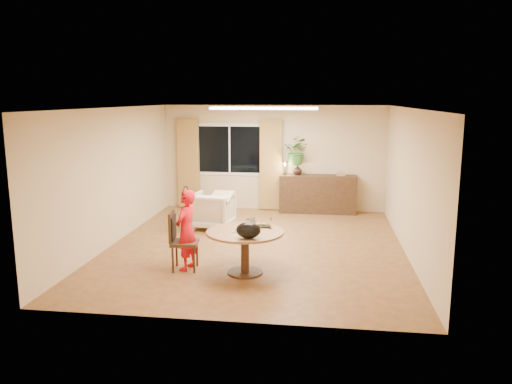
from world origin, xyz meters
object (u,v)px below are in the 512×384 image
dining_chair (185,241)px  child (187,230)px  sideboard (318,194)px  armchair (213,210)px  dining_table (245,240)px

dining_chair → child: (0.03, 0.02, 0.18)m
sideboard → child: bearing=-115.1°
dining_chair → armchair: bearing=86.6°
child → armchair: 2.66m
dining_table → sideboard: sideboard is taller
child → sideboard: (2.07, 4.42, -0.20)m
armchair → dining_table: bearing=119.0°
dining_chair → sideboard: (2.10, 4.44, -0.02)m
armchair → child: bearing=99.8°
dining_table → child: child is taller
dining_table → armchair: size_ratio=1.44×
dining_chair → armchair: (-0.13, 2.66, -0.10)m
child → armchair: size_ratio=1.55×
dining_table → sideboard: (1.10, 4.49, -0.09)m
dining_table → child: 0.98m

